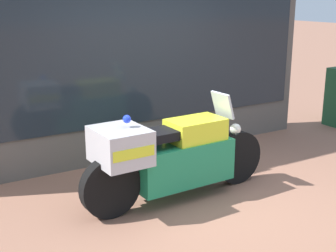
{
  "coord_description": "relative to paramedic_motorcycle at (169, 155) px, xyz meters",
  "views": [
    {
      "loc": [
        -2.99,
        -4.04,
        2.33
      ],
      "look_at": [
        -0.11,
        0.79,
        0.74
      ],
      "focal_mm": 50.0,
      "sensor_mm": 36.0,
      "label": 1
    }
  ],
  "objects": [
    {
      "name": "window_display",
      "position": [
        0.79,
        1.74,
        -0.07
      ],
      "size": [
        4.58,
        0.3,
        2.07
      ],
      "color": "slate",
      "rests_on": "ground"
    },
    {
      "name": "paramedic_motorcycle",
      "position": [
        0.0,
        0.0,
        0.0
      ],
      "size": [
        2.46,
        0.64,
        1.21
      ],
      "rotation": [
        0.0,
        0.0,
        0.04
      ],
      "color": "black",
      "rests_on": "ground"
    },
    {
      "name": "shop_building",
      "position": [
        -0.03,
        1.71,
        1.33
      ],
      "size": [
        5.97,
        0.55,
        3.76
      ],
      "color": "#56514C",
      "rests_on": "ground"
    },
    {
      "name": "ground_plane",
      "position": [
        0.39,
        -0.29,
        -0.56
      ],
      "size": [
        60.0,
        60.0,
        0.0
      ],
      "primitive_type": "plane",
      "color": "#8E604C"
    }
  ]
}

